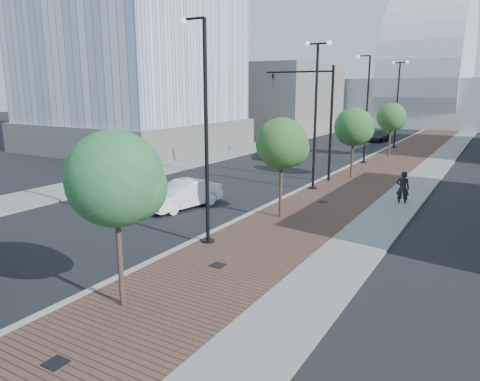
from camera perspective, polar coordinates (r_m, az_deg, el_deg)
The scene contains 23 objects.
sidewalk at distance 46.00m, azimuth 20.91°, elevation 4.00°, with size 7.00×140.00×0.12m, color #4C2D23.
concrete_strip at distance 45.63m, azimuth 24.25°, elevation 3.66°, with size 2.40×140.00×0.13m, color slate.
curb at distance 46.69m, azimuth 16.68°, elevation 4.45°, with size 0.30×140.00×0.14m, color gray.
west_sidewalk at distance 51.33m, azimuth 2.43°, elevation 5.68°, with size 4.00×140.00×0.12m, color slate.
white_sedan at distance 24.94m, azimuth -7.22°, elevation -0.50°, with size 1.62×4.65×1.53m, color white.
dark_car_mid at distance 42.84m, azimuth 4.31°, elevation 4.99°, with size 2.08×4.52×1.26m, color black.
dark_car_far at distance 58.67m, azimuth 17.20°, elevation 6.60°, with size 1.78×4.38×1.27m, color black.
pedestrian at distance 26.87m, azimuth 19.97°, elevation 0.27°, with size 0.72×0.47×1.96m, color black.
streetlight_1 at distance 18.37m, azimuth -4.58°, elevation 6.11°, with size 1.44×0.56×9.21m.
streetlight_2 at distance 28.90m, azimuth 9.56°, elevation 9.39°, with size 1.72×0.56×9.28m.
streetlight_3 at distance 40.37m, azimuth 15.63°, elevation 9.37°, with size 1.44×0.56×9.21m.
streetlight_4 at distance 52.00m, azimuth 19.32°, elevation 10.34°, with size 1.72×0.56×9.28m.
traffic_mast at distance 32.01m, azimuth 10.02°, elevation 9.99°, with size 5.09×0.20×8.00m.
tree_0 at distance 13.17m, azimuth -15.39°, elevation 1.40°, with size 2.79×2.79×5.39m.
tree_1 at distance 22.18m, azimuth 5.44°, elevation 5.94°, with size 2.57×2.55×5.12m.
tree_2 at distance 33.40m, azimuth 14.33°, elevation 7.81°, with size 2.76×2.76×5.16m.
tree_3 at distance 45.01m, azimuth 18.73°, elevation 8.83°, with size 2.69×2.69×5.19m.
tower_podium at distance 51.11m, azimuth -12.96°, elevation 6.96°, with size 19.00×19.00×3.00m, color #635F59.
convention_center at distance 90.86m, azimuth 22.81°, elevation 11.61°, with size 50.00×30.00×50.00m.
commercial_block_nw at distance 71.95m, azimuth 5.12°, elevation 11.66°, with size 14.00×20.00×10.00m, color #68645E.
utility_cover_0 at distance 12.22m, azimuth -22.37°, elevation -19.60°, with size 0.50×0.50×0.02m, color black.
utility_cover_1 at distance 16.77m, azimuth -2.86°, elevation -9.44°, with size 0.50×0.50×0.02m, color black.
utility_cover_2 at distance 26.20m, azimuth 10.47°, elevation -1.39°, with size 0.50×0.50×0.02m, color black.
Camera 1 is at (10.98, -4.92, 6.50)m, focal length 33.59 mm.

